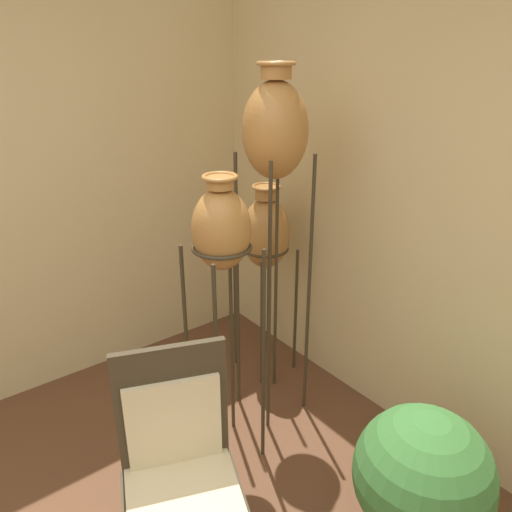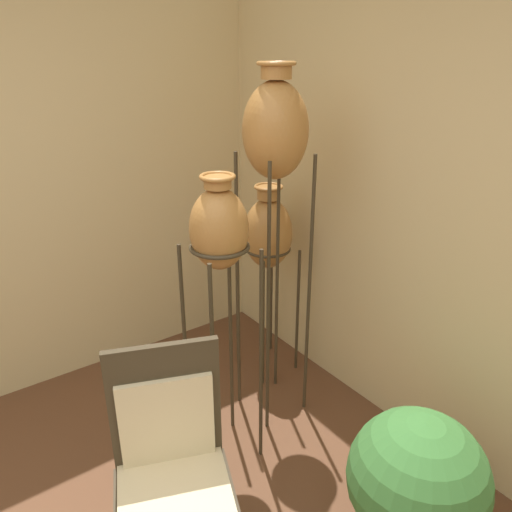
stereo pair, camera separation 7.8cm
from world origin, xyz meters
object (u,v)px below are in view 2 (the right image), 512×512
object	(u,v)px
vase_stand_medium	(219,236)
vase_stand_short	(268,235)
chair	(172,469)
potted_plant	(416,483)
vase_stand_tall	(275,137)

from	to	relation	value
vase_stand_medium	vase_stand_short	xyz separation A→B (m)	(0.67, 0.51, -0.29)
vase_stand_medium	vase_stand_short	bearing A→B (deg)	36.99
vase_stand_short	chair	xyz separation A→B (m)	(-1.22, -1.01, -0.38)
chair	potted_plant	bearing A→B (deg)	-7.33
vase_stand_tall	vase_stand_medium	xyz separation A→B (m)	(-0.45, -0.16, -0.39)
vase_stand_short	chair	bearing A→B (deg)	-140.53
vase_stand_tall	chair	bearing A→B (deg)	-146.51
vase_stand_tall	chair	distance (m)	1.60
chair	potted_plant	size ratio (longest dim) A/B	1.50
vase_stand_tall	vase_stand_medium	bearing A→B (deg)	-160.29
vase_stand_short	vase_stand_medium	bearing A→B (deg)	-143.01
chair	vase_stand_medium	bearing A→B (deg)	63.82
vase_stand_tall	potted_plant	distance (m)	1.71
vase_stand_medium	vase_stand_tall	bearing A→B (deg)	19.71
vase_stand_medium	vase_stand_short	world-z (taller)	vase_stand_medium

